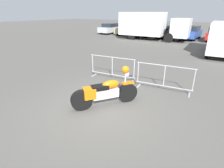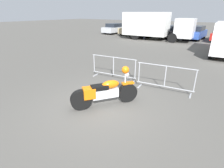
{
  "view_description": "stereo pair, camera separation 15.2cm",
  "coord_description": "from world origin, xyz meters",
  "px_view_note": "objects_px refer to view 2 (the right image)",
  "views": [
    {
      "loc": [
        3.17,
        -4.13,
        2.99
      ],
      "look_at": [
        0.05,
        0.58,
        0.65
      ],
      "focal_mm": 28.0,
      "sensor_mm": 36.0,
      "label": 1
    },
    {
      "loc": [
        3.29,
        -4.04,
        2.99
      ],
      "look_at": [
        0.05,
        0.58,
        0.65
      ],
      "focal_mm": 28.0,
      "sensor_mm": 36.0,
      "label": 2
    }
  ],
  "objects_px": {
    "parked_car_black": "(171,32)",
    "parked_car_blue": "(195,33)",
    "crowd_barrier_far": "(165,78)",
    "parked_car_tan": "(132,29)",
    "box_truck": "(153,25)",
    "pedestrian": "(145,31)",
    "motorcycle": "(105,92)",
    "crowd_barrier_near": "(114,68)",
    "parked_car_yellow": "(151,30)",
    "parked_car_red": "(222,34)",
    "parked_car_silver": "(115,28)"
  },
  "relations": [
    {
      "from": "parked_car_black",
      "to": "parked_car_blue",
      "type": "height_order",
      "value": "parked_car_blue"
    },
    {
      "from": "crowd_barrier_far",
      "to": "parked_car_tan",
      "type": "relative_size",
      "value": 0.51
    },
    {
      "from": "box_truck",
      "to": "pedestrian",
      "type": "relative_size",
      "value": 4.64
    },
    {
      "from": "parked_car_black",
      "to": "crowd_barrier_far",
      "type": "bearing_deg",
      "value": -161.51
    },
    {
      "from": "box_truck",
      "to": "parked_car_blue",
      "type": "height_order",
      "value": "box_truck"
    },
    {
      "from": "motorcycle",
      "to": "crowd_barrier_far",
      "type": "bearing_deg",
      "value": 6.9
    },
    {
      "from": "parked_car_blue",
      "to": "pedestrian",
      "type": "relative_size",
      "value": 2.69
    },
    {
      "from": "crowd_barrier_far",
      "to": "parked_car_tan",
      "type": "height_order",
      "value": "parked_car_tan"
    },
    {
      "from": "box_truck",
      "to": "motorcycle",
      "type": "bearing_deg",
      "value": -76.52
    },
    {
      "from": "box_truck",
      "to": "parked_car_tan",
      "type": "height_order",
      "value": "box_truck"
    },
    {
      "from": "crowd_barrier_near",
      "to": "parked_car_yellow",
      "type": "bearing_deg",
      "value": 107.73
    },
    {
      "from": "parked_car_red",
      "to": "crowd_barrier_near",
      "type": "bearing_deg",
      "value": 170.58
    },
    {
      "from": "box_truck",
      "to": "parked_car_silver",
      "type": "distance_m",
      "value": 7.69
    },
    {
      "from": "parked_car_tan",
      "to": "parked_car_red",
      "type": "distance_m",
      "value": 11.06
    },
    {
      "from": "box_truck",
      "to": "parked_car_silver",
      "type": "xyz_separation_m",
      "value": [
        -7.14,
        2.7,
        -0.9
      ]
    },
    {
      "from": "crowd_barrier_near",
      "to": "box_truck",
      "type": "xyz_separation_m",
      "value": [
        -3.58,
        13.14,
        1.08
      ]
    },
    {
      "from": "parked_car_black",
      "to": "pedestrian",
      "type": "relative_size",
      "value": 2.61
    },
    {
      "from": "parked_car_silver",
      "to": "pedestrian",
      "type": "relative_size",
      "value": 2.54
    },
    {
      "from": "crowd_barrier_near",
      "to": "crowd_barrier_far",
      "type": "xyz_separation_m",
      "value": [
        2.49,
        0.0,
        0.0
      ]
    },
    {
      "from": "crowd_barrier_near",
      "to": "parked_car_tan",
      "type": "relative_size",
      "value": 0.51
    },
    {
      "from": "parked_car_silver",
      "to": "parked_car_yellow",
      "type": "distance_m",
      "value": 5.54
    },
    {
      "from": "crowd_barrier_near",
      "to": "pedestrian",
      "type": "height_order",
      "value": "pedestrian"
    },
    {
      "from": "crowd_barrier_near",
      "to": "parked_car_tan",
      "type": "xyz_separation_m",
      "value": [
        -7.96,
        16.08,
        0.21
      ]
    },
    {
      "from": "crowd_barrier_near",
      "to": "parked_car_yellow",
      "type": "distance_m",
      "value": 17.06
    },
    {
      "from": "parked_car_silver",
      "to": "parked_car_blue",
      "type": "bearing_deg",
      "value": -86.58
    },
    {
      "from": "parked_car_silver",
      "to": "parked_car_tan",
      "type": "bearing_deg",
      "value": -83.49
    },
    {
      "from": "parked_car_blue",
      "to": "parked_car_red",
      "type": "height_order",
      "value": "parked_car_blue"
    },
    {
      "from": "crowd_barrier_far",
      "to": "parked_car_tan",
      "type": "distance_m",
      "value": 19.18
    },
    {
      "from": "parked_car_black",
      "to": "parked_car_blue",
      "type": "relative_size",
      "value": 0.97
    },
    {
      "from": "pedestrian",
      "to": "parked_car_tan",
      "type": "bearing_deg",
      "value": 32.72
    },
    {
      "from": "motorcycle",
      "to": "parked_car_silver",
      "type": "distance_m",
      "value": 21.73
    },
    {
      "from": "parked_car_tan",
      "to": "parked_car_black",
      "type": "height_order",
      "value": "parked_car_tan"
    },
    {
      "from": "parked_car_blue",
      "to": "pedestrian",
      "type": "height_order",
      "value": "pedestrian"
    },
    {
      "from": "parked_car_silver",
      "to": "motorcycle",
      "type": "bearing_deg",
      "value": -145.19
    },
    {
      "from": "parked_car_yellow",
      "to": "pedestrian",
      "type": "bearing_deg",
      "value": -166.15
    },
    {
      "from": "parked_car_tan",
      "to": "parked_car_black",
      "type": "xyz_separation_m",
      "value": [
        5.53,
        -0.1,
        -0.01
      ]
    },
    {
      "from": "crowd_barrier_near",
      "to": "crowd_barrier_far",
      "type": "height_order",
      "value": "same"
    },
    {
      "from": "crowd_barrier_near",
      "to": "parked_car_blue",
      "type": "height_order",
      "value": "parked_car_blue"
    },
    {
      "from": "crowd_barrier_near",
      "to": "parked_car_blue",
      "type": "bearing_deg",
      "value": 88.82
    },
    {
      "from": "crowd_barrier_near",
      "to": "parked_car_silver",
      "type": "bearing_deg",
      "value": 124.1
    },
    {
      "from": "parked_car_tan",
      "to": "parked_car_yellow",
      "type": "relative_size",
      "value": 0.99
    },
    {
      "from": "crowd_barrier_near",
      "to": "parked_car_black",
      "type": "xyz_separation_m",
      "value": [
        -2.43,
        15.98,
        0.2
      ]
    },
    {
      "from": "parked_car_yellow",
      "to": "parked_car_black",
      "type": "relative_size",
      "value": 1.03
    },
    {
      "from": "box_truck",
      "to": "parked_car_silver",
      "type": "relative_size",
      "value": 1.82
    },
    {
      "from": "crowd_barrier_near",
      "to": "parked_car_silver",
      "type": "relative_size",
      "value": 0.53
    },
    {
      "from": "parked_car_black",
      "to": "box_truck",
      "type": "bearing_deg",
      "value": 159.43
    },
    {
      "from": "box_truck",
      "to": "parked_car_tan",
      "type": "distance_m",
      "value": 5.35
    },
    {
      "from": "parked_car_black",
      "to": "parked_car_red",
      "type": "height_order",
      "value": "parked_car_black"
    },
    {
      "from": "parked_car_red",
      "to": "box_truck",
      "type": "bearing_deg",
      "value": 116.18
    },
    {
      "from": "crowd_barrier_near",
      "to": "crowd_barrier_far",
      "type": "distance_m",
      "value": 2.49
    }
  ]
}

